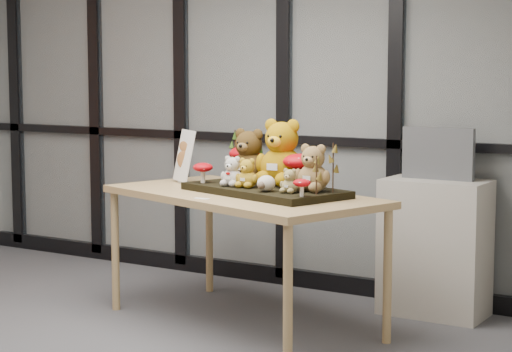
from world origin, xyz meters
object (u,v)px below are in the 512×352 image
Objects in this scene: bear_small_yellow at (247,171)px; monitor at (438,154)px; mushroom_front_left at (203,172)px; sign_holder at (184,158)px; display_table at (242,203)px; mushroom_back_left at (246,161)px; plush_cream_hedgehog at (266,183)px; bear_tan_back at (313,165)px; mushroom_back_right at (300,169)px; mushroom_front_right at (302,187)px; cabinet at (435,248)px; diorama_tray at (265,190)px; bear_pooh_yellow at (282,149)px; bear_beige_small at (290,179)px; bear_white_bow at (232,170)px; bear_brown_medium at (249,153)px.

monitor reaches higher than bear_small_yellow.
sign_holder is at bearing 143.90° from mushroom_front_left.
display_table is 0.38m from mushroom_back_left.
plush_cream_hedgehog is 0.30× the size of sign_holder.
mushroom_back_right is (-0.13, 0.08, -0.04)m from bear_tan_back.
mushroom_front_right reaches higher than cabinet.
diorama_tray is 2.28× the size of bear_pooh_yellow.
sign_holder is (-0.93, 0.13, 0.01)m from mushroom_back_right.
diorama_tray is at bearing -40.47° from mushroom_back_left.
mushroom_front_right is (0.13, -0.10, -0.02)m from bear_beige_small.
sign_holder reaches higher than bear_tan_back.
mushroom_back_left reaches higher than bear_white_bow.
sign_holder is at bearing 178.05° from bear_beige_small.
mushroom_back_left is 0.51× the size of monitor.
sign_holder is (-0.54, 0.26, 0.02)m from bear_white_bow.
bear_beige_small is at bearing -14.92° from diorama_tray.
mushroom_back_right is 1.64× the size of mushroom_front_left.
diorama_tray is at bearing -97.36° from bear_pooh_yellow.
cabinet is at bearing 54.87° from mushroom_back_right.
diorama_tray is at bearing 140.51° from plush_cream_hedgehog.
bear_beige_small is at bearing -116.38° from cabinet.
bear_white_bow is 0.24m from mushroom_front_left.
diorama_tray is 0.23m from bear_white_bow.
display_table is 4.38× the size of bear_pooh_yellow.
bear_white_bow is at bearing -70.80° from mushroom_back_left.
bear_beige_small is 0.65× the size of mushroom_back_left.
mushroom_back_left is (-0.63, 0.28, -0.03)m from bear_tan_back.
monitor is at bearing 62.05° from bear_white_bow.
bear_brown_medium is 1.23× the size of bear_tan_back.
bear_small_yellow reaches higher than diorama_tray.
bear_tan_back reaches higher than mushroom_front_left.
display_table is 1.27m from monitor.
bear_brown_medium reaches higher than diorama_tray.
monitor reaches higher than plush_cream_hedgehog.
bear_tan_back is 1.94× the size of bear_beige_small.
display_table is 18.68× the size of plush_cream_hedgehog.
sign_holder is (-1.06, 0.21, -0.03)m from bear_tan_back.
bear_pooh_yellow reaches higher than display_table.
cabinet is (1.47, 0.64, -0.54)m from sign_holder.
mushroom_front_left is (-0.47, -0.15, -0.15)m from bear_pooh_yellow.
sign_holder is at bearing 172.02° from bear_white_bow.
bear_tan_back reaches higher than mushroom_front_right.
display_table is 9.69× the size of bear_white_bow.
bear_tan_back is 1.54× the size of bear_small_yellow.
sign_holder is (-0.65, 0.27, 0.03)m from bear_small_yellow.
bear_brown_medium reaches higher than bear_white_bow.
cabinet is (0.54, 0.77, -0.54)m from mushroom_back_right.
bear_pooh_yellow is 0.32m from bear_white_bow.
bear_beige_small is at bearing -10.58° from mushroom_front_left.
bear_small_yellow is 0.42× the size of monitor.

